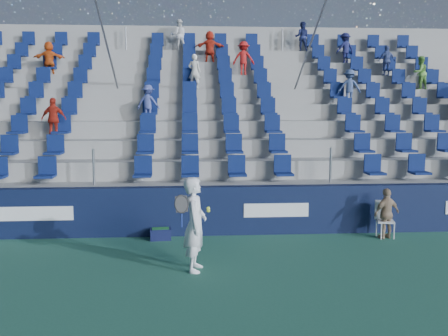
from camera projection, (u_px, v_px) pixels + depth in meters
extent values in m
plane|color=#2A624C|center=(223.00, 278.00, 9.25)|extent=(70.00, 70.00, 0.00)
cube|color=#0E1635|center=(215.00, 210.00, 12.29)|extent=(24.00, 0.30, 1.20)
cube|color=white|center=(4.00, 214.00, 11.79)|extent=(3.20, 0.02, 0.34)
cube|color=white|center=(276.00, 210.00, 12.23)|extent=(1.60, 0.02, 0.34)
cube|color=gray|center=(214.00, 206.00, 12.86)|extent=(24.00, 0.85, 1.20)
cube|color=gray|center=(212.00, 191.00, 13.67)|extent=(24.00, 0.85, 1.70)
cube|color=gray|center=(211.00, 177.00, 14.48)|extent=(24.00, 0.85, 2.20)
cube|color=gray|center=(210.00, 165.00, 15.29)|extent=(24.00, 0.85, 2.70)
cube|color=gray|center=(209.00, 154.00, 16.10)|extent=(24.00, 0.85, 3.20)
cube|color=gray|center=(208.00, 144.00, 16.91)|extent=(24.00, 0.85, 3.70)
cube|color=gray|center=(207.00, 135.00, 17.72)|extent=(24.00, 0.85, 4.20)
cube|color=gray|center=(206.00, 127.00, 18.53)|extent=(24.00, 0.85, 4.70)
cube|color=gray|center=(205.00, 120.00, 19.33)|extent=(24.00, 0.85, 5.20)
cube|color=gray|center=(205.00, 107.00, 19.94)|extent=(24.00, 0.50, 6.20)
cube|color=#0D1B50|center=(214.00, 169.00, 12.74)|extent=(16.05, 0.50, 0.70)
cube|color=#0D1B50|center=(212.00, 147.00, 13.52)|extent=(16.05, 0.50, 0.70)
cube|color=#0D1B50|center=(211.00, 127.00, 14.29)|extent=(16.05, 0.50, 0.70)
cube|color=#0D1B50|center=(210.00, 109.00, 15.07)|extent=(16.05, 0.50, 0.70)
cube|color=#0D1B50|center=(209.00, 93.00, 15.85)|extent=(16.05, 0.50, 0.70)
cube|color=#0D1B50|center=(208.00, 79.00, 16.63)|extent=(16.05, 0.50, 0.70)
cube|color=#0D1B50|center=(207.00, 65.00, 17.40)|extent=(16.05, 0.50, 0.70)
cube|color=#0D1B50|center=(206.00, 53.00, 18.18)|extent=(16.05, 0.50, 0.70)
cube|color=#0D1B50|center=(205.00, 42.00, 18.96)|extent=(16.05, 0.50, 0.70)
cylinder|color=gray|center=(112.00, 67.00, 15.55)|extent=(0.06, 7.68, 4.55)
cylinder|color=gray|center=(302.00, 68.00, 15.95)|extent=(0.06, 7.68, 4.55)
imported|color=#D95419|center=(49.00, 58.00, 16.97)|extent=(1.08, 0.52, 1.11)
imported|color=red|center=(210.00, 47.00, 18.11)|extent=(1.06, 0.35, 1.13)
imported|color=#B12517|center=(54.00, 119.00, 13.92)|extent=(0.71, 0.33, 1.18)
imported|color=red|center=(243.00, 59.00, 17.41)|extent=(0.84, 0.60, 1.17)
imported|color=white|center=(179.00, 35.00, 18.81)|extent=(0.62, 0.52, 1.17)
imported|color=#6DAF46|center=(420.00, 73.00, 17.04)|extent=(0.65, 0.58, 1.13)
imported|color=navy|center=(302.00, 37.00, 19.13)|extent=(0.65, 0.56, 1.13)
imported|color=#444F96|center=(148.00, 103.00, 14.88)|extent=(0.77, 0.56, 1.08)
imported|color=#394E7F|center=(349.00, 87.00, 16.08)|extent=(0.79, 0.56, 1.12)
imported|color=beige|center=(194.00, 72.00, 16.52)|extent=(0.48, 0.38, 1.14)
imported|color=#171A47|center=(345.00, 48.00, 18.45)|extent=(0.82, 0.63, 1.12)
imported|color=#3F508A|center=(387.00, 61.00, 17.76)|extent=(0.65, 0.31, 1.07)
imported|color=white|center=(195.00, 224.00, 9.57)|extent=(0.52, 0.72, 1.83)
cylinder|color=navy|center=(182.00, 220.00, 9.29)|extent=(0.03, 0.03, 0.28)
torus|color=black|center=(182.00, 204.00, 9.25)|extent=(0.30, 0.17, 0.28)
plane|color=#262626|center=(182.00, 204.00, 9.25)|extent=(0.30, 0.16, 0.29)
sphere|color=#CAE635|center=(208.00, 211.00, 9.35)|extent=(0.07, 0.07, 0.07)
sphere|color=#CAE635|center=(208.00, 208.00, 9.40)|extent=(0.07, 0.07, 0.07)
cube|color=white|center=(385.00, 221.00, 12.00)|extent=(0.46, 0.46, 0.04)
cube|color=white|center=(383.00, 210.00, 12.15)|extent=(0.38, 0.12, 0.48)
cylinder|color=white|center=(381.00, 232.00, 11.86)|extent=(0.03, 0.03, 0.39)
cylinder|color=white|center=(394.00, 231.00, 11.88)|extent=(0.03, 0.03, 0.39)
cylinder|color=white|center=(376.00, 228.00, 12.17)|extent=(0.03, 0.03, 0.39)
cylinder|color=white|center=(389.00, 228.00, 12.19)|extent=(0.03, 0.03, 0.39)
imported|color=tan|center=(387.00, 213.00, 11.92)|extent=(0.77, 0.52, 1.22)
cube|color=#0F1439|center=(161.00, 234.00, 11.87)|extent=(0.52, 0.36, 0.27)
cube|color=#1E662D|center=(161.00, 231.00, 11.86)|extent=(0.42, 0.27, 0.16)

